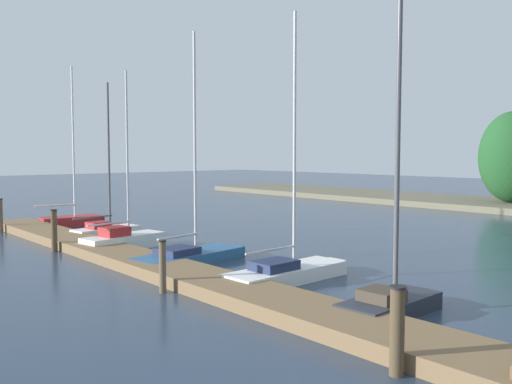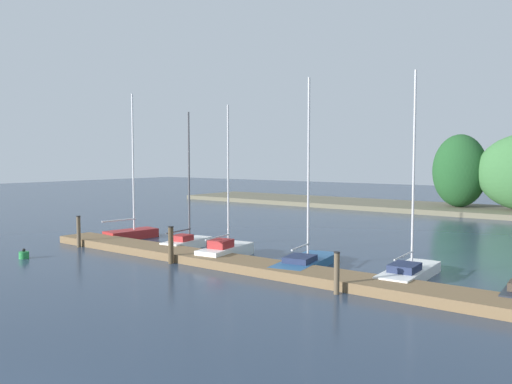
{
  "view_description": "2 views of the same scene",
  "coord_description": "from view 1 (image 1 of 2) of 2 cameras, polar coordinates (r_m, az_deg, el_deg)",
  "views": [
    {
      "loc": [
        12.92,
        4.33,
        3.68
      ],
      "look_at": [
        1.92,
        13.76,
        2.65
      ],
      "focal_mm": 38.91,
      "sensor_mm": 36.0,
      "label": 1
    },
    {
      "loc": [
        8.29,
        -2.94,
        4.46
      ],
      "look_at": [
        -4.96,
        14.57,
        2.99
      ],
      "focal_mm": 35.92,
      "sensor_mm": 36.0,
      "label": 2
    }
  ],
  "objects": [
    {
      "name": "dock_pier",
      "position": [
        15.94,
        -6.68,
        -8.66
      ],
      "size": [
        32.04,
        1.8,
        0.35
      ],
      "color": "brown",
      "rests_on": "ground"
    },
    {
      "name": "sailboat_0",
      "position": [
        29.42,
        -18.26,
        -2.55
      ],
      "size": [
        1.55,
        3.36,
        7.95
      ],
      "rotation": [
        0.0,
        0.0,
        1.43
      ],
      "color": "maroon",
      "rests_on": "ground"
    },
    {
      "name": "sailboat_2",
      "position": [
        21.9,
        -13.28,
        -4.7
      ],
      "size": [
        1.53,
        3.52,
        6.77
      ],
      "rotation": [
        0.0,
        0.0,
        1.71
      ],
      "color": "white",
      "rests_on": "ground"
    },
    {
      "name": "mooring_piling_1",
      "position": [
        21.91,
        -20.04,
        -3.74
      ],
      "size": [
        0.25,
        0.25,
        1.58
      ],
      "color": "#4C3D28",
      "rests_on": "ground"
    },
    {
      "name": "sailboat_3",
      "position": [
        18.86,
        -6.65,
        -6.27
      ],
      "size": [
        1.99,
        4.56,
        7.67
      ],
      "rotation": [
        0.0,
        0.0,
        1.73
      ],
      "color": "#285684",
      "rests_on": "ground"
    },
    {
      "name": "mooring_piling_3",
      "position": [
        9.67,
        14.3,
        -13.66
      ],
      "size": [
        0.28,
        0.28,
        1.5
      ],
      "color": "#4C3D28",
      "rests_on": "ground"
    },
    {
      "name": "mooring_piling_2",
      "position": [
        14.84,
        -9.58,
        -7.55
      ],
      "size": [
        0.21,
        0.21,
        1.4
      ],
      "color": "brown",
      "rests_on": "ground"
    },
    {
      "name": "sailboat_4",
      "position": [
        16.11,
        3.45,
        -7.96
      ],
      "size": [
        1.37,
        4.36,
        7.64
      ],
      "rotation": [
        0.0,
        0.0,
        1.61
      ],
      "color": "white",
      "rests_on": "ground"
    },
    {
      "name": "sailboat_5",
      "position": [
        13.19,
        13.81,
        -10.07
      ],
      "size": [
        1.23,
        2.99,
        7.99
      ],
      "rotation": [
        0.0,
        0.0,
        1.62
      ],
      "color": "#232833",
      "rests_on": "ground"
    },
    {
      "name": "mooring_piling_0",
      "position": [
        28.16,
        -24.77,
        -2.19
      ],
      "size": [
        0.22,
        0.22,
        1.57
      ],
      "color": "brown",
      "rests_on": "ground"
    },
    {
      "name": "sailboat_1",
      "position": [
        25.09,
        -15.02,
        -3.66
      ],
      "size": [
        1.36,
        3.24,
        6.69
      ],
      "rotation": [
        0.0,
        0.0,
        1.69
      ],
      "color": "white",
      "rests_on": "ground"
    }
  ]
}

